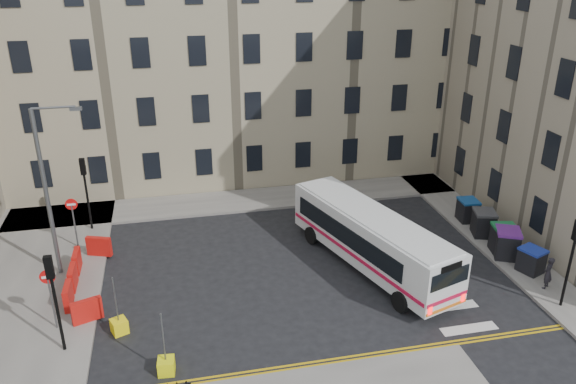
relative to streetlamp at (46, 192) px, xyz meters
name	(u,v)px	position (x,y,z in m)	size (l,w,h in m)	color
ground	(334,266)	(13.00, -2.00, -4.34)	(120.00, 120.00, 0.00)	black
pavement_north	(199,204)	(7.00, 6.60, -4.26)	(36.00, 3.20, 0.15)	slate
pavement_east	(461,214)	(22.00, 2.00, -4.26)	(2.40, 26.00, 0.15)	slate
pavement_west	(35,287)	(-1.00, -1.00, -4.26)	(6.00, 22.00, 0.15)	slate
terrace_north	(168,45)	(6.00, 13.50, 4.28)	(38.30, 10.80, 17.20)	gray
traffic_light_east	(573,250)	(21.60, -7.50, -1.47)	(0.28, 0.22, 4.10)	black
traffic_light_nw	(85,183)	(1.00, 4.50, -1.47)	(0.28, 0.22, 4.10)	black
traffic_light_sw	(53,289)	(1.00, -6.00, -1.47)	(0.28, 0.22, 4.10)	black
streetlamp	(46,192)	(0.00, 0.00, 0.00)	(0.50, 0.22, 8.14)	#595B5E
no_entry_north	(73,213)	(0.50, 2.50, -2.26)	(0.60, 0.08, 3.00)	#595B5E
no_entry_south	(49,287)	(0.50, -4.50, -2.26)	(0.60, 0.08, 3.00)	#595B5E
roadworks_barriers	(81,277)	(1.16, -1.50, -3.69)	(1.66, 6.26, 1.00)	red
bus	(371,237)	(14.68, -2.40, -2.72)	(5.38, 10.46, 2.79)	silver
wheelie_bin_a	(531,260)	(21.95, -4.72, -3.58)	(1.29, 1.37, 1.21)	black
wheelie_bin_b	(507,243)	(21.61, -3.15, -3.45)	(1.59, 1.68, 1.46)	black
wheelie_bin_c	(504,240)	(21.68, -2.79, -3.45)	(1.40, 1.53, 1.45)	black
wheelie_bin_d	(484,223)	(21.71, -0.80, -3.48)	(1.41, 1.52, 1.39)	black
wheelie_bin_e	(468,210)	(21.77, 1.01, -3.55)	(1.08, 1.22, 1.26)	black
pedestrian	(548,273)	(21.80, -6.14, -3.41)	(0.56, 0.37, 1.55)	black
bollard_yellow	(119,326)	(3.00, -5.18, -4.04)	(0.60, 0.60, 0.60)	yellow
bollard_chevron	(166,366)	(4.82, -8.00, -4.04)	(0.60, 0.60, 0.60)	yellow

